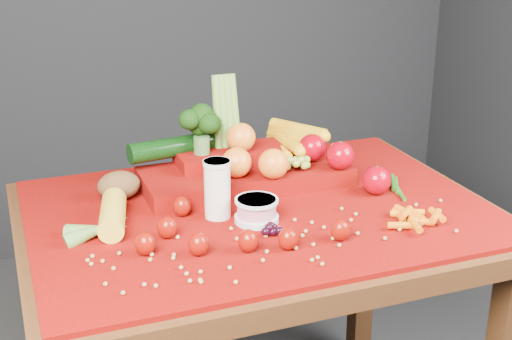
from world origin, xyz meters
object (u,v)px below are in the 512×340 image
object	(u,v)px
table	(259,249)
yogurt_bowl	(257,209)
milk_glass	(217,187)
produce_mound	(251,161)

from	to	relation	value
table	yogurt_bowl	world-z (taller)	yogurt_bowl
milk_glass	yogurt_bowl	xyz separation A→B (m)	(0.07, -0.06, -0.04)
yogurt_bowl	table	bearing A→B (deg)	64.98
produce_mound	milk_glass	bearing A→B (deg)	-130.28
table	produce_mound	size ratio (longest dim) A/B	1.85
milk_glass	produce_mound	size ratio (longest dim) A/B	0.23
yogurt_bowl	produce_mound	distance (m)	0.24
milk_glass	produce_mound	distance (m)	0.22
produce_mound	yogurt_bowl	bearing A→B (deg)	-107.31
table	yogurt_bowl	bearing A→B (deg)	-115.02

